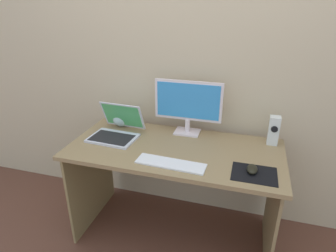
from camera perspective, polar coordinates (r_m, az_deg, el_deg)
name	(u,v)px	position (r m, az deg, el deg)	size (l,w,h in m)	color
ground_plane	(174,232)	(2.34, 1.14, -20.27)	(8.00, 8.00, 0.00)	brown
wall_back	(190,58)	(2.11, 4.44, 13.39)	(6.00, 0.04, 2.50)	#C5B292
desk	(174,167)	(1.98, 1.28, -8.18)	(1.40, 0.66, 0.73)	#8D744E
monitor	(188,105)	(2.04, 3.98, 4.26)	(0.48, 0.14, 0.39)	silver
speaker_right	(274,130)	(2.04, 20.23, -0.84)	(0.07, 0.07, 0.20)	silver
laptop	(116,130)	(2.08, -10.26, -0.85)	(0.34, 0.34, 0.22)	silver
fishbowl	(122,117)	(2.24, -9.14, 1.80)	(0.15, 0.15, 0.15)	silver
keyboard_external	(171,164)	(1.72, 0.53, -7.47)	(0.42, 0.12, 0.01)	white
mousepad	(254,174)	(1.71, 16.73, -9.05)	(0.25, 0.20, 0.00)	black
mouse	(252,169)	(1.71, 16.35, -8.19)	(0.06, 0.10, 0.04)	black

